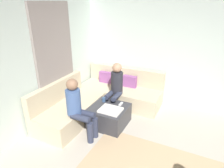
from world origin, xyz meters
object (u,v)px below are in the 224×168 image
object	(u,v)px
ottoman	(109,116)
person_on_couch_back	(115,87)
sectional_couch	(100,99)
coffee_mug	(104,100)
game_remote	(121,104)
person_on_couch_side	(78,106)

from	to	relation	value
ottoman	person_on_couch_back	world-z (taller)	person_on_couch_back
sectional_couch	person_on_couch_back	size ratio (longest dim) A/B	2.12
ottoman	coffee_mug	distance (m)	0.38
coffee_mug	person_on_couch_back	distance (m)	0.43
ottoman	person_on_couch_back	size ratio (longest dim) A/B	0.63
ottoman	game_remote	size ratio (longest dim) A/B	5.07
ottoman	person_on_couch_back	xyz separation A→B (m)	(-0.11, 0.55, 0.45)
ottoman	sectional_couch	bearing A→B (deg)	135.04
ottoman	person_on_couch_side	distance (m)	0.83
person_on_couch_side	coffee_mug	bearing A→B (deg)	170.45
game_remote	person_on_couch_side	xyz separation A→B (m)	(-0.53, -0.82, 0.23)
ottoman	coffee_mug	xyz separation A→B (m)	(-0.22, 0.18, 0.26)
coffee_mug	person_on_couch_back	xyz separation A→B (m)	(0.11, 0.37, 0.19)
ottoman	person_on_couch_back	distance (m)	0.72
sectional_couch	person_on_couch_side	size ratio (longest dim) A/B	2.12
sectional_couch	ottoman	xyz separation A→B (m)	(0.50, -0.50, -0.07)
game_remote	sectional_couch	bearing A→B (deg)	157.73
person_on_couch_back	coffee_mug	bearing A→B (deg)	74.26
person_on_couch_side	game_remote	bearing A→B (deg)	147.03
sectional_couch	ottoman	bearing A→B (deg)	-44.96
sectional_couch	coffee_mug	distance (m)	0.46
sectional_couch	game_remote	xyz separation A→B (m)	(0.68, -0.28, 0.15)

